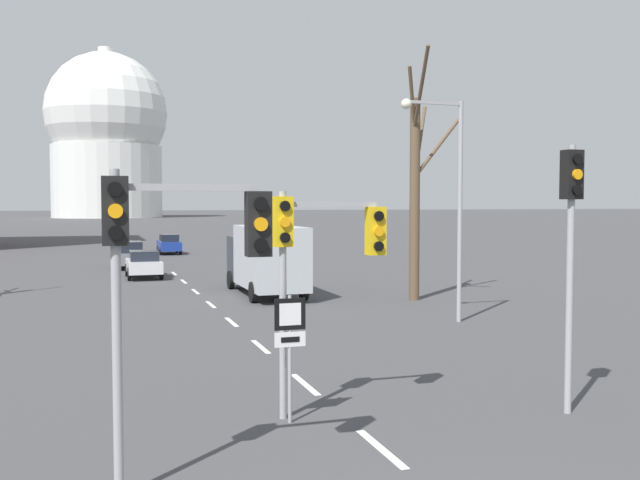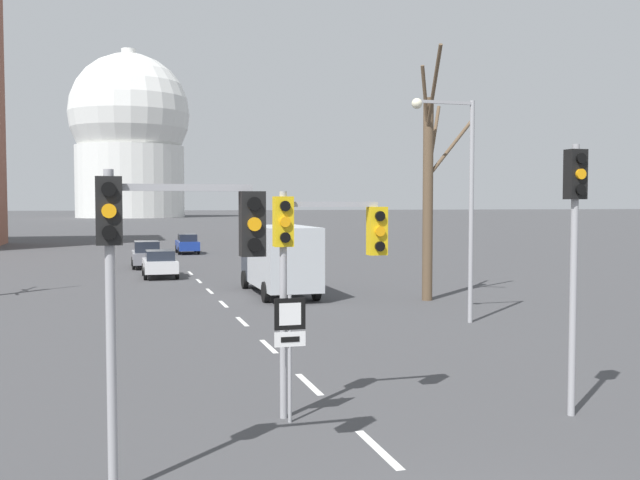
# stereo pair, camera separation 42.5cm
# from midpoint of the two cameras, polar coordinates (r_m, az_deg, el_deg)

# --- Properties ---
(lane_stripe_0) EXTENTS (0.16, 2.00, 0.01)m
(lane_stripe_0) POSITION_cam_midpoint_polar(r_m,az_deg,el_deg) (12.61, 5.69, -16.30)
(lane_stripe_0) COLOR silver
(lane_stripe_0) RESTS_ON ground_plane
(lane_stripe_1) EXTENTS (0.16, 2.00, 0.01)m
(lane_stripe_1) POSITION_cam_midpoint_polar(r_m,az_deg,el_deg) (16.70, -0.15, -11.45)
(lane_stripe_1) COLOR silver
(lane_stripe_1) RESTS_ON ground_plane
(lane_stripe_2) EXTENTS (0.16, 2.00, 0.01)m
(lane_stripe_2) POSITION_cam_midpoint_polar(r_m,az_deg,el_deg) (20.95, -3.55, -8.48)
(lane_stripe_2) COLOR silver
(lane_stripe_2) RESTS_ON ground_plane
(lane_stripe_3) EXTENTS (0.16, 2.00, 0.01)m
(lane_stripe_3) POSITION_cam_midpoint_polar(r_m,az_deg,el_deg) (25.29, -5.77, -6.50)
(lane_stripe_3) COLOR silver
(lane_stripe_3) RESTS_ON ground_plane
(lane_stripe_4) EXTENTS (0.16, 2.00, 0.01)m
(lane_stripe_4) POSITION_cam_midpoint_polar(r_m,az_deg,el_deg) (29.68, -7.32, -5.10)
(lane_stripe_4) COLOR silver
(lane_stripe_4) RESTS_ON ground_plane
(lane_stripe_5) EXTENTS (0.16, 2.00, 0.01)m
(lane_stripe_5) POSITION_cam_midpoint_polar(r_m,az_deg,el_deg) (34.10, -8.47, -4.06)
(lane_stripe_5) COLOR silver
(lane_stripe_5) RESTS_ON ground_plane
(lane_stripe_6) EXTENTS (0.16, 2.00, 0.01)m
(lane_stripe_6) POSITION_cam_midpoint_polar(r_m,az_deg,el_deg) (38.53, -9.35, -3.26)
(lane_stripe_6) COLOR silver
(lane_stripe_6) RESTS_ON ground_plane
(lane_stripe_7) EXTENTS (0.16, 2.00, 0.01)m
(lane_stripe_7) POSITION_cam_midpoint_polar(r_m,az_deg,el_deg) (42.98, -10.05, -2.62)
(lane_stripe_7) COLOR silver
(lane_stripe_7) RESTS_ON ground_plane
(traffic_signal_centre_tall) EXTENTS (2.27, 0.34, 4.39)m
(traffic_signal_centre_tall) POSITION_cam_midpoint_polar(r_m,az_deg,el_deg) (13.81, 0.73, -0.53)
(traffic_signal_centre_tall) COLOR #9E9EA3
(traffic_signal_centre_tall) RESTS_ON ground_plane
(traffic_signal_near_left) EXTENTS (2.39, 0.34, 4.64)m
(traffic_signal_near_left) POSITION_cam_midpoint_polar(r_m,az_deg,el_deg) (10.37, -11.34, -0.66)
(traffic_signal_near_left) COLOR #9E9EA3
(traffic_signal_near_left) RESTS_ON ground_plane
(traffic_signal_near_right) EXTENTS (0.36, 0.34, 5.30)m
(traffic_signal_near_right) POSITION_cam_midpoint_polar(r_m,az_deg,el_deg) (14.70, 20.48, 0.91)
(traffic_signal_near_right) COLOR #9E9EA3
(traffic_signal_near_right) RESTS_ON ground_plane
(route_sign_post) EXTENTS (0.60, 0.08, 2.43)m
(route_sign_post) POSITION_cam_midpoint_polar(r_m,az_deg,el_deg) (13.55, -1.52, -7.71)
(route_sign_post) COLOR #9E9EA3
(route_sign_post) RESTS_ON ground_plane
(street_lamp_right) EXTENTS (2.33, 0.36, 7.68)m
(street_lamp_right) POSITION_cam_midpoint_polar(r_m,az_deg,el_deg) (25.03, 11.60, 4.32)
(street_lamp_right) COLOR #9E9EA3
(street_lamp_right) RESTS_ON ground_plane
(sedan_near_left) EXTENTS (1.86, 3.95, 1.53)m
(sedan_near_left) POSITION_cam_midpoint_polar(r_m,az_deg,el_deg) (40.75, -12.40, -1.83)
(sedan_near_left) COLOR silver
(sedan_near_left) RESTS_ON ground_plane
(sedan_near_right) EXTENTS (1.73, 4.02, 1.61)m
(sedan_near_right) POSITION_cam_midpoint_polar(r_m,az_deg,el_deg) (59.52, -10.37, -0.29)
(sedan_near_right) COLOR navy
(sedan_near_right) RESTS_ON ground_plane
(sedan_mid_centre) EXTENTS (1.87, 4.29, 1.72)m
(sedan_mid_centre) POSITION_cam_midpoint_polar(r_m,az_deg,el_deg) (47.14, -13.45, -1.13)
(sedan_mid_centre) COLOR slate
(sedan_mid_centre) RESTS_ON ground_plane
(delivery_truck) EXTENTS (2.44, 7.20, 3.14)m
(delivery_truck) POSITION_cam_midpoint_polar(r_m,az_deg,el_deg) (32.23, -2.89, -1.41)
(delivery_truck) COLOR #333842
(delivery_truck) RESTS_ON ground_plane
(bare_tree_right_near) EXTENTS (3.69, 4.13, 10.35)m
(bare_tree_right_near) POSITION_cam_midpoint_polar(r_m,az_deg,el_deg) (30.73, 9.14, 4.26)
(bare_tree_right_near) COLOR brown
(bare_tree_right_near) RESTS_ON ground_plane
(capitol_dome) EXTENTS (34.08, 34.08, 48.14)m
(capitol_dome) POSITION_cam_midpoint_polar(r_m,az_deg,el_deg) (213.92, -14.92, 8.06)
(capitol_dome) COLOR silver
(capitol_dome) RESTS_ON ground_plane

